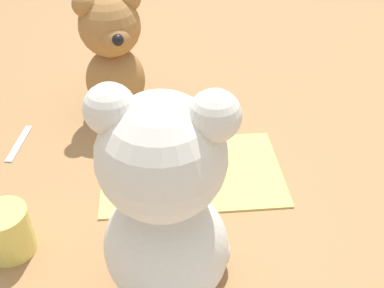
# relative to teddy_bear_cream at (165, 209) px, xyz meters

# --- Properties ---
(ground_plane) EXTENTS (4.00, 4.00, 0.00)m
(ground_plane) POSITION_rel_teddy_bear_cream_xyz_m (-0.05, -0.21, -0.13)
(ground_plane) COLOR #9E7042
(knitted_placemat) EXTENTS (0.28, 0.18, 0.01)m
(knitted_placemat) POSITION_rel_teddy_bear_cream_xyz_m (-0.05, -0.21, -0.13)
(knitted_placemat) COLOR #E0D166
(knitted_placemat) RESTS_ON ground_plane
(teddy_bear_cream) EXTENTS (0.16, 0.15, 0.27)m
(teddy_bear_cream) POSITION_rel_teddy_bear_cream_xyz_m (0.00, 0.00, 0.00)
(teddy_bear_cream) COLOR silver
(teddy_bear_cream) RESTS_ON ground_plane
(teddy_bear_tan) EXTENTS (0.13, 0.13, 0.22)m
(teddy_bear_tan) POSITION_rel_teddy_bear_cream_xyz_m (0.08, -0.40, -0.02)
(teddy_bear_tan) COLOR #A3703D
(teddy_bear_tan) RESTS_ON ground_plane
(cupcake_near_cream_bear) EXTENTS (0.05, 0.05, 0.07)m
(cupcake_near_cream_bear) POSITION_rel_teddy_bear_cream_xyz_m (-0.06, -0.18, -0.10)
(cupcake_near_cream_bear) COLOR brown
(cupcake_near_cream_bear) RESTS_ON knitted_placemat
(saucer_plate) EXTENTS (0.07, 0.07, 0.01)m
(saucer_plate) POSITION_rel_teddy_bear_cream_xyz_m (0.03, -0.21, -0.12)
(saucer_plate) COLOR white
(saucer_plate) RESTS_ON knitted_placemat
(cupcake_near_tan_bear) EXTENTS (0.05, 0.05, 0.07)m
(cupcake_near_tan_bear) POSITION_rel_teddy_bear_cream_xyz_m (0.03, -0.21, -0.10)
(cupcake_near_tan_bear) COLOR brown
(cupcake_near_tan_bear) RESTS_ON saucer_plate
(juice_glass) EXTENTS (0.06, 0.06, 0.07)m
(juice_glass) POSITION_rel_teddy_bear_cream_xyz_m (0.20, -0.08, -0.10)
(juice_glass) COLOR #EADB66
(juice_glass) RESTS_ON ground_plane
(teaspoon) EXTENTS (0.03, 0.10, 0.01)m
(teaspoon) POSITION_rel_teddy_bear_cream_xyz_m (0.24, -0.31, -0.13)
(teaspoon) COLOR silver
(teaspoon) RESTS_ON ground_plane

